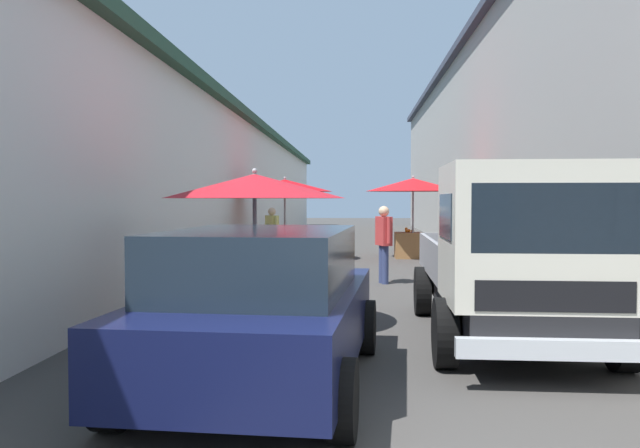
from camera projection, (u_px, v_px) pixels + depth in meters
name	position (u px, v px, depth m)	size (l,w,h in m)	color
ground	(361.00, 268.00, 16.15)	(90.00, 90.00, 0.00)	#3D3A38
building_left_whitewash	(121.00, 184.00, 18.71)	(49.80, 7.50, 4.35)	silver
building_right_concrete	(613.00, 133.00, 17.87)	(49.80, 7.50, 7.13)	gray
fruit_stall_mid_lane	(285.00, 195.00, 18.30)	(2.71, 2.71, 2.38)	#9E9EA3
fruit_stall_far_right	(255.00, 208.00, 8.51)	(2.41, 2.41, 2.14)	#9E9EA3
fruit_stall_near_right	(412.00, 194.00, 18.87)	(2.77, 2.77, 2.43)	#9E9EA3
hatchback_car	(264.00, 306.00, 5.94)	(4.03, 2.17, 1.45)	#0F1438
delivery_truck	(518.00, 261.00, 7.16)	(4.96, 2.07, 2.08)	black
vendor_by_crates	(272.00, 233.00, 16.70)	(0.54, 0.40, 1.52)	navy
vendor_in_shade	(384.00, 239.00, 13.20)	(0.61, 0.34, 1.59)	navy
parked_scooter	(243.00, 271.00, 11.56)	(1.66, 0.62, 1.14)	black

